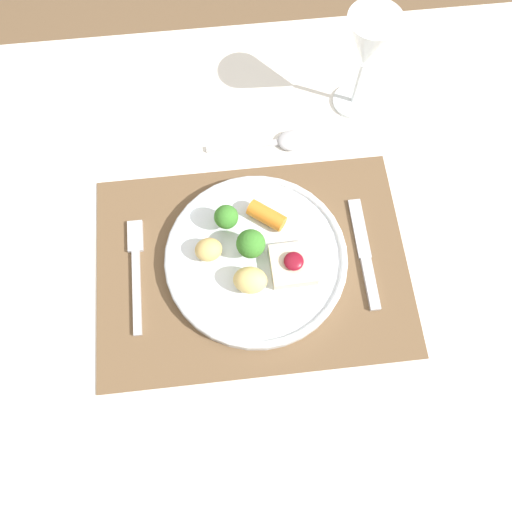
{
  "coord_description": "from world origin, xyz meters",
  "views": [
    {
      "loc": [
        -0.02,
        -0.26,
        1.49
      ],
      "look_at": [
        0.01,
        0.01,
        0.77
      ],
      "focal_mm": 35.0,
      "sensor_mm": 36.0,
      "label": 1
    }
  ],
  "objects_px": {
    "spoon": "(280,142)",
    "wine_glass_near": "(368,46)",
    "dinner_plate": "(256,257)",
    "fork": "(136,267)",
    "knife": "(366,260)"
  },
  "relations": [
    {
      "from": "spoon",
      "to": "wine_glass_near",
      "type": "distance_m",
      "value": 0.2
    },
    {
      "from": "dinner_plate",
      "to": "wine_glass_near",
      "type": "height_order",
      "value": "wine_glass_near"
    },
    {
      "from": "dinner_plate",
      "to": "spoon",
      "type": "bearing_deg",
      "value": 72.63
    },
    {
      "from": "fork",
      "to": "knife",
      "type": "relative_size",
      "value": 1.0
    },
    {
      "from": "fork",
      "to": "spoon",
      "type": "distance_m",
      "value": 0.33
    },
    {
      "from": "fork",
      "to": "knife",
      "type": "bearing_deg",
      "value": -1.71
    },
    {
      "from": "dinner_plate",
      "to": "knife",
      "type": "bearing_deg",
      "value": -6.7
    },
    {
      "from": "fork",
      "to": "wine_glass_near",
      "type": "relative_size",
      "value": 0.99
    },
    {
      "from": "dinner_plate",
      "to": "knife",
      "type": "relative_size",
      "value": 1.52
    },
    {
      "from": "knife",
      "to": "wine_glass_near",
      "type": "xyz_separation_m",
      "value": [
        0.03,
        0.3,
        0.13
      ]
    },
    {
      "from": "fork",
      "to": "knife",
      "type": "distance_m",
      "value": 0.36
    },
    {
      "from": "dinner_plate",
      "to": "spoon",
      "type": "distance_m",
      "value": 0.22
    },
    {
      "from": "dinner_plate",
      "to": "wine_glass_near",
      "type": "relative_size",
      "value": 1.5
    },
    {
      "from": "fork",
      "to": "spoon",
      "type": "xyz_separation_m",
      "value": [
        0.25,
        0.2,
        -0.0
      ]
    },
    {
      "from": "wine_glass_near",
      "to": "spoon",
      "type": "bearing_deg",
      "value": -152.78
    }
  ]
}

